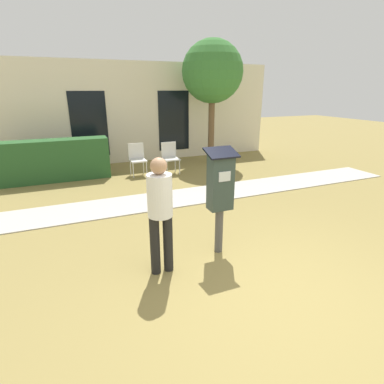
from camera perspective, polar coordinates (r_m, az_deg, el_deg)
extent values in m
plane|color=olive|center=(3.97, 15.33, -18.17)|extent=(40.00, 40.00, 0.00)
cube|color=#B7B2A8|center=(6.80, -3.27, -1.18)|extent=(12.00, 1.10, 0.02)
cube|color=beige|center=(10.40, -11.29, 14.53)|extent=(10.00, 0.24, 3.20)
cube|color=black|center=(10.11, -18.98, 12.05)|extent=(1.10, 0.02, 2.00)
cube|color=black|center=(10.67, -3.47, 13.33)|extent=(1.10, 0.02, 2.00)
cylinder|color=#4C4C4C|center=(4.54, 5.14, -7.27)|extent=(0.12, 0.12, 0.70)
cube|color=#2D3D38|center=(4.26, 5.44, 1.80)|extent=(0.34, 0.22, 0.80)
cube|color=silver|center=(4.13, 6.24, 2.95)|extent=(0.18, 0.01, 0.14)
cube|color=black|center=(4.16, 5.62, 7.50)|extent=(0.44, 0.31, 0.12)
cylinder|color=black|center=(4.02, -7.06, -10.06)|extent=(0.13, 0.13, 0.82)
cylinder|color=black|center=(4.07, -4.59, -9.63)|extent=(0.13, 0.13, 0.82)
cylinder|color=white|center=(3.76, -6.16, -0.68)|extent=(0.32, 0.32, 0.55)
sphere|color=tan|center=(3.65, -6.37, 4.94)|extent=(0.21, 0.21, 0.21)
cylinder|color=silver|center=(8.47, -11.11, 4.01)|extent=(0.03, 0.03, 0.42)
cylinder|color=silver|center=(8.55, -8.62, 4.30)|extent=(0.03, 0.03, 0.42)
cylinder|color=silver|center=(8.83, -11.63, 4.59)|extent=(0.03, 0.03, 0.42)
cylinder|color=silver|center=(8.91, -9.23, 4.86)|extent=(0.03, 0.03, 0.42)
cube|color=silver|center=(8.63, -10.24, 5.92)|extent=(0.44, 0.44, 0.04)
cube|color=silver|center=(8.78, -10.62, 7.70)|extent=(0.44, 0.04, 0.44)
cylinder|color=silver|center=(8.54, -4.78, 4.42)|extent=(0.03, 0.03, 0.42)
cylinder|color=silver|center=(8.66, -2.38, 4.68)|extent=(0.03, 0.03, 0.42)
cylinder|color=silver|center=(8.89, -5.54, 4.99)|extent=(0.03, 0.03, 0.42)
cylinder|color=silver|center=(9.00, -3.22, 5.23)|extent=(0.03, 0.03, 0.42)
cube|color=silver|center=(8.72, -4.02, 6.30)|extent=(0.44, 0.44, 0.04)
cube|color=silver|center=(8.85, -4.48, 8.06)|extent=(0.44, 0.04, 0.44)
cube|color=#285628|center=(8.83, -24.94, 5.46)|extent=(2.87, 0.60, 1.10)
cylinder|color=brown|center=(10.05, 3.68, 11.83)|extent=(0.20, 0.20, 2.20)
sphere|color=#387533|center=(9.99, 3.91, 21.93)|extent=(1.90, 1.90, 1.90)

